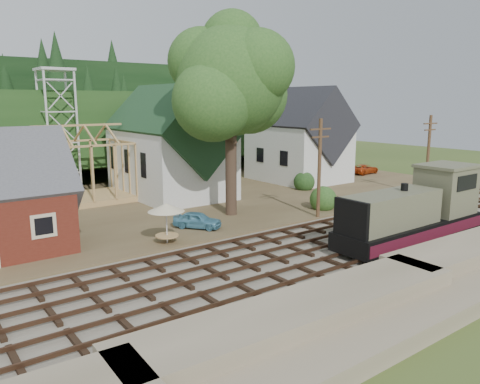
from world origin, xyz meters
TOP-DOWN VIEW (x-y plane):
  - ground at (0.00, 0.00)m, footprint 140.00×140.00m
  - embankment at (0.00, -8.50)m, footprint 64.00×5.00m
  - railroad_bed at (0.00, 0.00)m, footprint 64.00×11.00m
  - village_flat at (0.00, 18.00)m, footprint 64.00×26.00m
  - hillside at (0.00, 42.00)m, footprint 70.00×28.96m
  - ridge at (0.00, 58.00)m, footprint 80.00×20.00m
  - church at (2.00, 19.68)m, footprint 8.40×15.17m
  - farmhouse at (18.00, 19.00)m, footprint 8.40×10.80m
  - timber_frame at (-6.00, 22.00)m, footprint 8.20×6.20m
  - lattice_tower at (-6.00, 28.00)m, footprint 3.20×3.20m
  - big_tree at (2.17, 10.08)m, footprint 10.90×8.40m
  - telegraph_pole_near at (7.00, 5.20)m, footprint 2.20×0.28m
  - telegraph_pole_far at (22.00, 5.20)m, footprint 2.20×0.28m
  - locomotive at (7.56, -3.00)m, footprint 12.23×3.06m
  - car_blue at (-2.39, 8.07)m, footprint 3.22×3.63m
  - car_red at (28.00, 17.39)m, footprint 4.40×2.35m
  - patio_set at (-5.85, 6.19)m, footprint 2.35×2.35m

SIDE VIEW (x-z plane):
  - ground at x=0.00m, z-range 0.00..0.00m
  - embankment at x=0.00m, z-range -0.80..0.80m
  - hillside at x=0.00m, z-range -6.37..6.37m
  - ridge at x=0.00m, z-range -6.00..6.00m
  - railroad_bed at x=0.00m, z-range 0.00..0.16m
  - village_flat at x=0.00m, z-range 0.00..0.30m
  - car_red at x=28.00m, z-range 0.30..1.48m
  - car_blue at x=-2.39m, z-range 0.30..1.49m
  - locomotive at x=7.56m, z-range -0.29..4.60m
  - patio_set at x=-5.85m, z-range 1.22..3.83m
  - timber_frame at x=-6.00m, z-range -0.23..6.76m
  - telegraph_pole_near at x=7.00m, z-range 0.25..8.25m
  - telegraph_pole_far at x=22.00m, z-range 0.25..8.25m
  - farmhouse at x=18.00m, z-range -0.43..10.17m
  - church at x=2.00m, z-range -1.32..11.68m
  - lattice_tower at x=-6.00m, z-range 3.97..16.10m
  - big_tree at x=2.17m, z-range 2.87..17.57m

